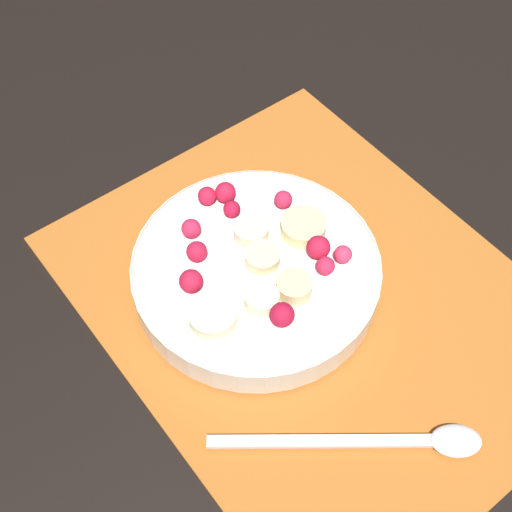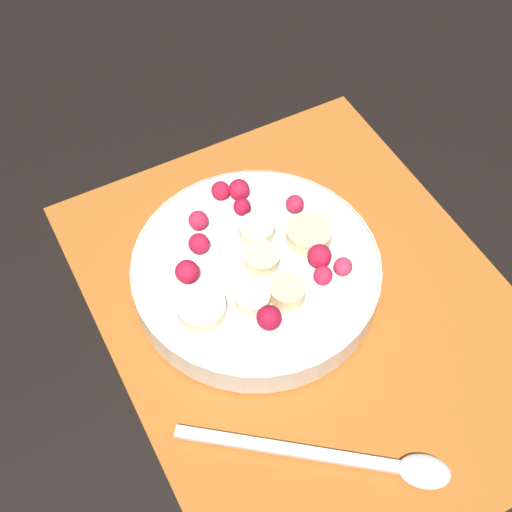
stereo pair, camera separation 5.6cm
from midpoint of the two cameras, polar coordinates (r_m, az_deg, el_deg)
The scene contains 4 objects.
ground_plane at distance 0.58m, azimuth 1.88°, elevation -3.85°, with size 3.00×3.00×0.00m, color black.
placemat at distance 0.58m, azimuth 1.89°, elevation -3.69°, with size 0.40×0.32×0.01m.
fruit_bowl at distance 0.57m, azimuth -2.76°, elevation -1.26°, with size 0.20×0.20×0.05m.
spoon at distance 0.52m, azimuth 8.12°, elevation -14.64°, with size 0.13×0.17×0.01m.
Camera 1 is at (0.22, -0.23, 0.49)m, focal length 50.00 mm.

